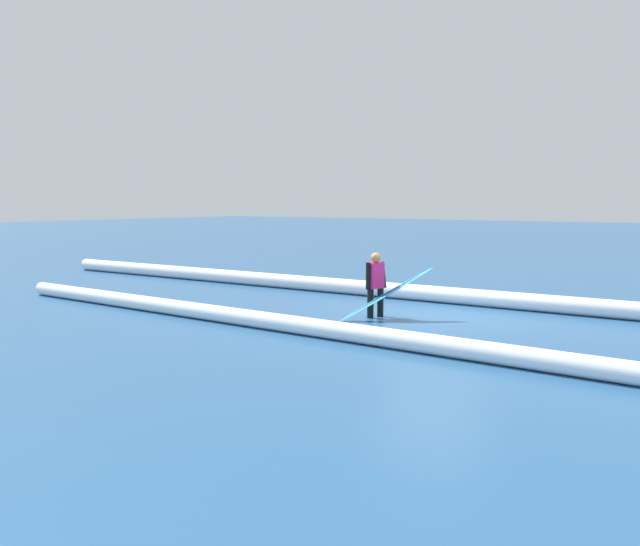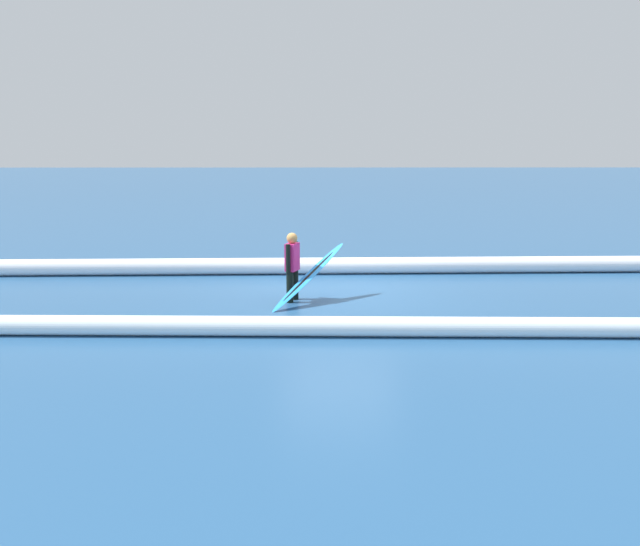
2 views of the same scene
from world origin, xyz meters
The scene contains 5 objects.
ground_plane centered at (0.00, 0.00, 0.00)m, with size 138.45×138.45×0.00m, color #275381.
surfer centered at (0.98, 0.72, 0.79)m, with size 0.31×0.55×1.41m.
surfboard centered at (0.63, 0.85, 0.55)m, with size 1.60×1.74×1.13m.
wave_crest_foreground centered at (1.75, -1.98, 0.20)m, with size 0.40×0.40×25.80m, color white.
wave_crest_midground centered at (0.33, 3.13, 0.17)m, with size 0.34×0.34×19.56m, color white.
Camera 2 is at (0.47, 13.34, 3.20)m, focal length 35.50 mm.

